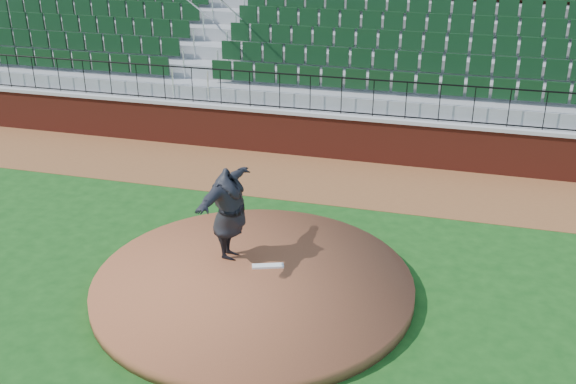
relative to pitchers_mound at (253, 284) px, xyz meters
name	(u,v)px	position (x,y,z in m)	size (l,w,h in m)	color
ground	(267,285)	(0.21, 0.21, -0.12)	(90.00, 90.00, 0.00)	#134313
warning_track	(327,179)	(0.21, 5.61, -0.12)	(34.00, 3.20, 0.01)	brown
field_wall	(340,138)	(0.21, 7.21, 0.47)	(34.00, 0.35, 1.20)	maroon
wall_cap	(341,115)	(0.21, 7.21, 1.12)	(34.00, 0.45, 0.10)	#B7B7B7
wall_railing	(341,96)	(0.21, 7.21, 1.67)	(34.00, 0.05, 1.00)	black
seating_stands	(359,56)	(0.21, 9.94, 2.18)	(34.00, 5.10, 4.60)	gray
concourse_wall	(374,25)	(0.21, 12.74, 2.62)	(34.00, 0.50, 5.50)	maroon
pitchers_mound	(253,284)	(0.00, 0.00, 0.00)	(5.97, 5.97, 0.25)	brown
pitching_rubber	(268,266)	(0.15, 0.47, 0.15)	(0.61, 0.15, 0.04)	white
pitcher	(229,214)	(-0.67, 0.65, 1.07)	(2.32, 0.63, 1.89)	black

